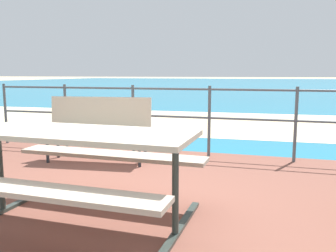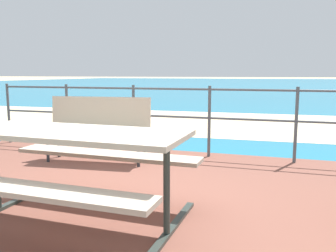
% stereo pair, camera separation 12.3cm
% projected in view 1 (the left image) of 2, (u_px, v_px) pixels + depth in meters
% --- Properties ---
extents(ground_plane, '(240.00, 240.00, 0.00)m').
position_uv_depth(ground_plane, '(97.00, 217.00, 3.14)').
color(ground_plane, tan).
extents(patio_paving, '(6.40, 5.20, 0.06)m').
position_uv_depth(patio_paving, '(97.00, 214.00, 3.14)').
color(patio_paving, brown).
rests_on(patio_paving, ground).
extents(sea_water, '(90.00, 90.00, 0.01)m').
position_uv_depth(sea_water, '(259.00, 84.00, 41.11)').
color(sea_water, teal).
rests_on(sea_water, ground).
extents(beach_strip, '(54.12, 6.36, 0.01)m').
position_uv_depth(beach_strip, '(213.00, 122.00, 9.21)').
color(beach_strip, beige).
rests_on(beach_strip, ground).
extents(picnic_table, '(1.84, 1.37, 0.76)m').
position_uv_depth(picnic_table, '(80.00, 153.00, 2.78)').
color(picnic_table, tan).
rests_on(picnic_table, patio_paving).
extents(park_bench, '(1.48, 0.56, 0.88)m').
position_uv_depth(park_bench, '(98.00, 123.00, 4.87)').
color(park_bench, '#BCAD93').
rests_on(park_bench, patio_paving).
extents(railing_fence, '(5.94, 0.04, 1.03)m').
position_uv_depth(railing_fence, '(170.00, 111.00, 5.28)').
color(railing_fence, '#4C5156').
rests_on(railing_fence, patio_paving).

